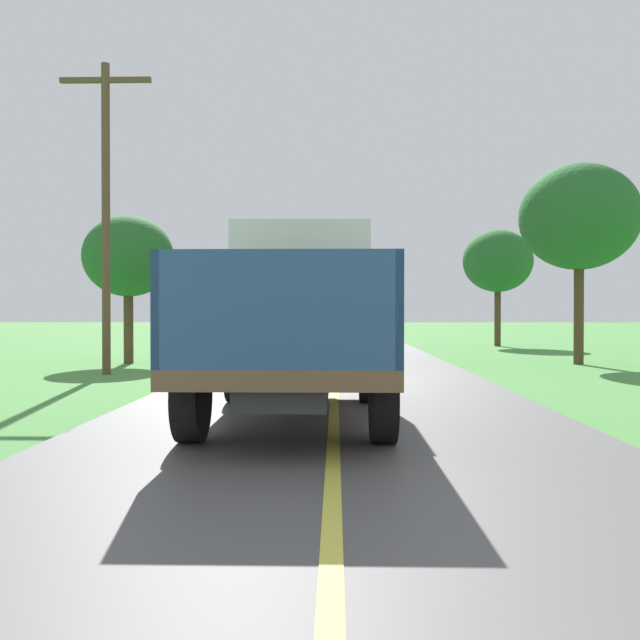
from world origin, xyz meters
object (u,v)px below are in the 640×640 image
at_px(roadside_tree_mid_right, 579,217).
at_px(roadside_tree_near_left, 128,257).
at_px(banana_truck_near, 298,314).
at_px(utility_pole_roadside, 106,206).
at_px(roadside_tree_far_left, 498,261).
at_px(banana_truck_far, 327,313).

bearing_deg(roadside_tree_mid_right, roadside_tree_near_left, 179.81).
bearing_deg(roadside_tree_near_left, roadside_tree_mid_right, -0.19).
height_order(banana_truck_near, roadside_tree_mid_right, roadside_tree_mid_right).
distance_m(banana_truck_near, roadside_tree_mid_right, 12.70).
bearing_deg(utility_pole_roadside, roadside_tree_mid_right, 15.40).
distance_m(banana_truck_near, roadside_tree_near_left, 11.44).
bearing_deg(roadside_tree_near_left, banana_truck_near, -60.83).
bearing_deg(roadside_tree_near_left, utility_pole_roadside, -81.43).
bearing_deg(roadside_tree_far_left, roadside_tree_mid_right, -90.79).
xyz_separation_m(banana_truck_far, roadside_tree_near_left, (-5.78, -1.61, 1.64)).
relative_size(banana_truck_near, roadside_tree_mid_right, 1.01).
distance_m(banana_truck_far, roadside_tree_near_left, 6.22).
bearing_deg(roadside_tree_mid_right, utility_pole_roadside, -164.60).
bearing_deg(utility_pole_roadside, banana_truck_near, -52.01).
bearing_deg(banana_truck_far, roadside_tree_near_left, -164.41).
xyz_separation_m(roadside_tree_mid_right, roadside_tree_far_left, (0.14, 10.48, -0.49)).
bearing_deg(banana_truck_far, roadside_tree_far_left, 49.94).
distance_m(utility_pole_roadside, roadside_tree_near_left, 3.66).
xyz_separation_m(utility_pole_roadside, roadside_tree_near_left, (-0.53, 3.50, -0.95)).
bearing_deg(banana_truck_far, banana_truck_near, -91.31).
xyz_separation_m(banana_truck_near, roadside_tree_mid_right, (7.54, 9.85, 2.74)).
relative_size(banana_truck_far, roadside_tree_mid_right, 1.01).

